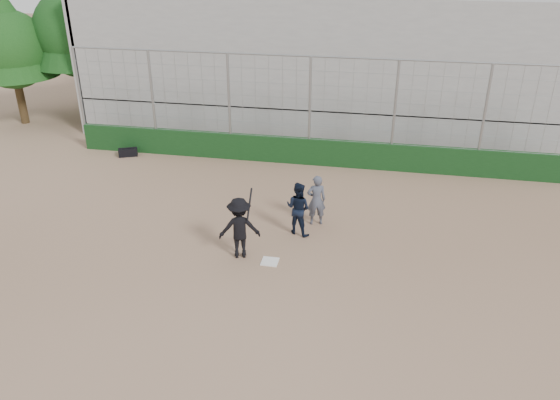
% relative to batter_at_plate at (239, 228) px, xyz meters
% --- Properties ---
extents(ground, '(90.00, 90.00, 0.00)m').
position_rel_batter_at_plate_xyz_m(ground, '(0.84, -0.17, -0.85)').
color(ground, brown).
rests_on(ground, ground).
extents(home_plate, '(0.44, 0.44, 0.02)m').
position_rel_batter_at_plate_xyz_m(home_plate, '(0.84, -0.17, -0.84)').
color(home_plate, white).
rests_on(home_plate, ground).
extents(backstop, '(18.10, 0.25, 4.04)m').
position_rel_batter_at_plate_xyz_m(backstop, '(0.84, 6.83, 0.11)').
color(backstop, black).
rests_on(backstop, ground).
extents(bleachers, '(20.25, 6.70, 6.98)m').
position_rel_batter_at_plate_xyz_m(bleachers, '(0.84, 11.78, 2.08)').
color(bleachers, gray).
rests_on(bleachers, ground).
extents(tree_left, '(4.48, 4.48, 7.00)m').
position_rel_batter_at_plate_xyz_m(tree_left, '(-10.16, 10.83, 3.54)').
color(tree_left, '#372314').
rests_on(tree_left, ground).
extents(tree_right, '(3.84, 3.84, 6.00)m').
position_rel_batter_at_plate_xyz_m(tree_right, '(-12.66, 9.33, 2.91)').
color(tree_right, '#342512').
rests_on(tree_right, ground).
extents(batter_at_plate, '(1.23, 0.93, 1.85)m').
position_rel_batter_at_plate_xyz_m(batter_at_plate, '(0.00, 0.00, 0.00)').
color(batter_at_plate, black).
rests_on(batter_at_plate, ground).
extents(catcher_crouched, '(0.96, 0.87, 1.09)m').
position_rel_batter_at_plate_xyz_m(catcher_crouched, '(1.31, 1.49, -0.30)').
color(catcher_crouched, black).
rests_on(catcher_crouched, ground).
extents(umpire, '(0.65, 0.53, 1.40)m').
position_rel_batter_at_plate_xyz_m(umpire, '(1.74, 2.19, -0.15)').
color(umpire, '#474C5A').
rests_on(umpire, ground).
extents(equipment_bag, '(0.77, 0.56, 0.34)m').
position_rel_batter_at_plate_xyz_m(equipment_bag, '(-6.17, 6.29, -0.69)').
color(equipment_bag, black).
rests_on(equipment_bag, ground).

